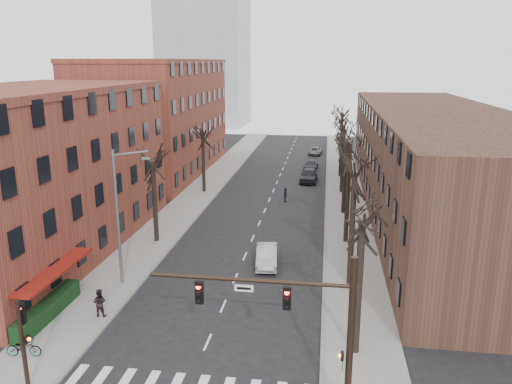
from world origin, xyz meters
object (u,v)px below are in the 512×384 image
at_px(silver_sedan, 267,256).
at_px(parked_car_mid, 311,165).
at_px(bicycle, 24,348).
at_px(parked_car_near, 309,175).

xyz_separation_m(silver_sedan, parked_car_mid, (1.98, 33.34, -0.07)).
bearing_deg(silver_sedan, bicycle, -133.99).
height_order(parked_car_near, bicycle, parked_car_near).
distance_m(parked_car_near, bicycle, 41.44).
relative_size(parked_car_near, bicycle, 2.75).
xyz_separation_m(silver_sedan, bicycle, (-10.42, -13.38, -0.08)).
bearing_deg(parked_car_mid, silver_sedan, -89.39).
height_order(silver_sedan, parked_car_near, parked_car_near).
xyz_separation_m(silver_sedan, parked_car_near, (1.98, 26.16, 0.13)).
distance_m(silver_sedan, parked_car_mid, 33.40).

